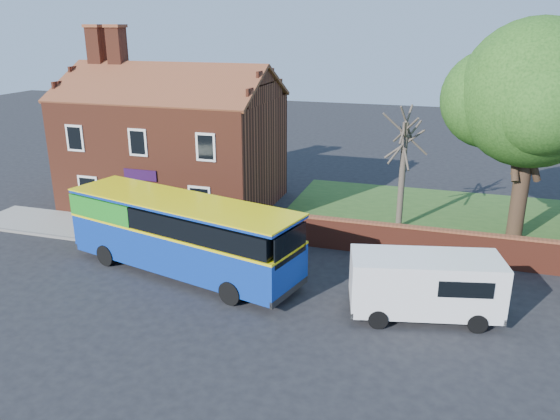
% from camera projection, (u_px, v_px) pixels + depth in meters
% --- Properties ---
extents(ground, '(120.00, 120.00, 0.00)m').
position_uv_depth(ground, '(201.00, 301.00, 22.12)').
color(ground, black).
rests_on(ground, ground).
extents(pavement, '(18.00, 3.50, 0.12)m').
position_uv_depth(pavement, '(128.00, 232.00, 29.27)').
color(pavement, gray).
rests_on(pavement, ground).
extents(kerb, '(18.00, 0.15, 0.14)m').
position_uv_depth(kerb, '(109.00, 244.00, 27.69)').
color(kerb, slate).
rests_on(kerb, ground).
extents(grass_strip, '(26.00, 12.00, 0.04)m').
position_uv_depth(grass_strip, '(516.00, 227.00, 30.18)').
color(grass_strip, '#426B28').
rests_on(grass_strip, ground).
extents(shop_building, '(12.30, 8.13, 10.50)m').
position_uv_depth(shop_building, '(174.00, 149.00, 33.39)').
color(shop_building, maroon).
rests_on(shop_building, ground).
extents(boundary_wall, '(22.00, 0.38, 1.60)m').
position_uv_depth(boundary_wall, '(530.00, 255.00, 24.51)').
color(boundary_wall, maroon).
rests_on(boundary_wall, ground).
extents(bus, '(11.55, 5.50, 3.41)m').
position_uv_depth(bus, '(176.00, 231.00, 24.26)').
color(bus, '#0D3398').
rests_on(bus, ground).
extents(van_near, '(5.92, 3.39, 2.44)m').
position_uv_depth(van_near, '(425.00, 284.00, 20.55)').
color(van_near, white).
rests_on(van_near, ground).
extents(large_tree, '(9.07, 7.18, 11.07)m').
position_uv_depth(large_tree, '(535.00, 98.00, 26.44)').
color(large_tree, black).
rests_on(large_tree, ground).
extents(bare_tree, '(2.38, 2.84, 6.36)m').
position_uv_depth(bare_tree, '(403.00, 170.00, 29.08)').
color(bare_tree, '#4C4238').
rests_on(bare_tree, ground).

